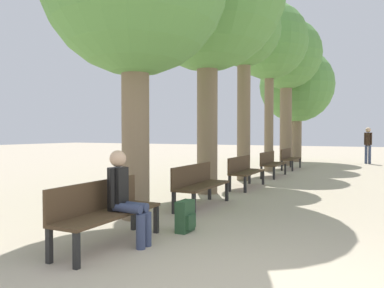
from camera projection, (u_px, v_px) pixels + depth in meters
bench_row_0 at (104, 208)px, 4.79m from camera, size 0.49×1.69×0.82m
bench_row_1 at (198, 182)px, 7.34m from camera, size 0.49×1.69×0.82m
bench_row_2 at (244, 169)px, 9.88m from camera, size 0.49×1.69×0.82m
bench_row_3 at (271, 162)px, 12.42m from camera, size 0.49×1.69×0.82m
bench_row_4 at (289, 157)px, 14.97m from camera, size 0.49×1.69×0.82m
tree_row_2 at (244, 35)px, 11.31m from camera, size 2.22×2.22×5.68m
tree_row_3 at (269, 43)px, 13.97m from camera, size 2.85×2.85×6.31m
tree_row_4 at (286, 56)px, 16.59m from camera, size 3.10×3.10×6.50m
tree_row_5 at (297, 86)px, 18.80m from camera, size 3.68×3.68×5.69m
person_seated at (125, 195)px, 4.82m from camera, size 0.56×0.32×1.22m
backpack at (185, 217)px, 5.46m from camera, size 0.20×0.34×0.46m
pedestrian_near at (368, 143)px, 17.55m from camera, size 0.35×0.25×1.71m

